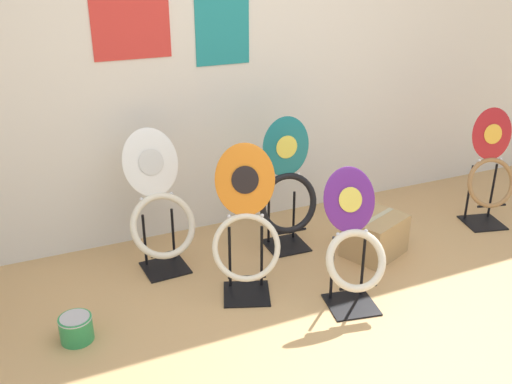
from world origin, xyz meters
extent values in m
plane|color=tan|center=(0.00, 0.00, 0.00)|extent=(14.00, 14.00, 0.00)
cube|color=silver|center=(0.00, 2.01, 1.30)|extent=(8.00, 0.06, 2.60)
cube|color=red|center=(-0.70, 1.97, 1.58)|extent=(0.50, 0.01, 0.56)
cube|color=teal|center=(-0.09, 1.97, 1.54)|extent=(0.39, 0.01, 0.65)
cube|color=black|center=(-0.35, 0.99, 0.01)|extent=(0.36, 0.36, 0.01)
cylinder|color=black|center=(-0.40, 1.11, 0.21)|extent=(0.02, 0.02, 0.41)
cylinder|color=black|center=(-0.22, 1.04, 0.21)|extent=(0.02, 0.02, 0.41)
cylinder|color=black|center=(-0.37, 0.92, 0.17)|extent=(0.22, 0.10, 0.02)
torus|color=beige|center=(-0.35, 0.97, 0.34)|extent=(0.45, 0.33, 0.38)
ellipsoid|color=orange|center=(-0.31, 1.10, 0.72)|extent=(0.38, 0.25, 0.42)
ellipsoid|color=black|center=(-0.31, 1.08, 0.72)|extent=(0.17, 0.10, 0.16)
sphere|color=silver|center=(-0.42, 1.08, 0.51)|extent=(0.02, 0.02, 0.02)
sphere|color=silver|center=(-0.23, 1.01, 0.51)|extent=(0.02, 0.02, 0.02)
cube|color=black|center=(1.70, 1.14, 0.01)|extent=(0.34, 0.34, 0.01)
cylinder|color=black|center=(1.63, 1.25, 0.23)|extent=(0.02, 0.02, 0.44)
cylinder|color=black|center=(1.82, 1.20, 0.23)|extent=(0.02, 0.02, 0.44)
cylinder|color=black|center=(1.68, 1.07, 0.19)|extent=(0.22, 0.07, 0.02)
torus|color=#9E7042|center=(1.69, 1.12, 0.35)|extent=(0.41, 0.25, 0.37)
ellipsoid|color=#AD1E23|center=(1.72, 1.21, 0.70)|extent=(0.33, 0.17, 0.38)
ellipsoid|color=yellow|center=(1.71, 1.20, 0.70)|extent=(0.15, 0.07, 0.15)
sphere|color=silver|center=(1.63, 1.20, 0.51)|extent=(0.02, 0.02, 0.02)
sphere|color=silver|center=(1.79, 1.16, 0.51)|extent=(0.02, 0.02, 0.02)
cube|color=black|center=(0.18, 0.63, 0.01)|extent=(0.33, 0.33, 0.01)
cylinder|color=black|center=(0.10, 0.74, 0.22)|extent=(0.02, 0.02, 0.42)
cylinder|color=black|center=(0.29, 0.70, 0.22)|extent=(0.02, 0.02, 0.42)
cylinder|color=black|center=(0.16, 0.56, 0.18)|extent=(0.22, 0.06, 0.02)
torus|color=beige|center=(0.17, 0.61, 0.32)|extent=(0.40, 0.29, 0.33)
ellipsoid|color=#60237F|center=(0.20, 0.76, 0.63)|extent=(0.34, 0.23, 0.37)
ellipsoid|color=#E5CC4C|center=(0.20, 0.75, 0.64)|extent=(0.15, 0.09, 0.14)
sphere|color=silver|center=(0.10, 0.71, 0.45)|extent=(0.02, 0.02, 0.02)
sphere|color=silver|center=(0.27, 0.68, 0.45)|extent=(0.02, 0.02, 0.02)
cube|color=black|center=(-0.72, 1.50, 0.01)|extent=(0.29, 0.29, 0.01)
cylinder|color=black|center=(-0.82, 1.58, 0.19)|extent=(0.02, 0.02, 0.37)
cylinder|color=black|center=(-0.62, 1.59, 0.19)|extent=(0.02, 0.02, 0.37)
cylinder|color=black|center=(-0.71, 1.42, 0.16)|extent=(0.22, 0.03, 0.02)
torus|color=beige|center=(-0.71, 1.48, 0.33)|extent=(0.44, 0.28, 0.39)
ellipsoid|color=white|center=(-0.72, 1.65, 0.70)|extent=(0.37, 0.20, 0.42)
ellipsoid|color=silver|center=(-0.72, 1.63, 0.71)|extent=(0.17, 0.07, 0.16)
sphere|color=silver|center=(-0.82, 1.57, 0.49)|extent=(0.02, 0.02, 0.02)
sphere|color=silver|center=(-0.62, 1.58, 0.49)|extent=(0.02, 0.02, 0.02)
cube|color=black|center=(0.16, 1.44, 0.01)|extent=(0.29, 0.29, 0.01)
cylinder|color=black|center=(0.06, 1.54, 0.19)|extent=(0.02, 0.02, 0.36)
cylinder|color=black|center=(0.26, 1.53, 0.19)|extent=(0.02, 0.02, 0.36)
cylinder|color=black|center=(0.15, 1.36, 0.15)|extent=(0.22, 0.03, 0.02)
torus|color=black|center=(0.15, 1.42, 0.34)|extent=(0.43, 0.17, 0.43)
ellipsoid|color=#197075|center=(0.16, 1.48, 0.74)|extent=(0.34, 0.06, 0.41)
ellipsoid|color=#EADB4C|center=(0.16, 1.47, 0.74)|extent=(0.15, 0.02, 0.16)
sphere|color=silver|center=(0.06, 1.47, 0.53)|extent=(0.02, 0.02, 0.02)
sphere|color=silver|center=(0.25, 1.46, 0.53)|extent=(0.02, 0.02, 0.02)
cylinder|color=#2D8E4C|center=(-1.36, 0.97, 0.07)|extent=(0.18, 0.18, 0.14)
torus|color=silver|center=(-1.36, 0.97, 0.14)|extent=(0.18, 0.18, 0.01)
cylinder|color=#B2B2B7|center=(-1.36, 0.97, 0.15)|extent=(0.16, 0.16, 0.00)
cube|color=tan|center=(0.66, 1.10, 0.14)|extent=(0.48, 0.43, 0.28)
cube|color=#B7AD89|center=(0.66, 1.10, 0.28)|extent=(0.37, 0.18, 0.00)
camera|label=1|loc=(-1.51, -1.73, 1.97)|focal=40.00mm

